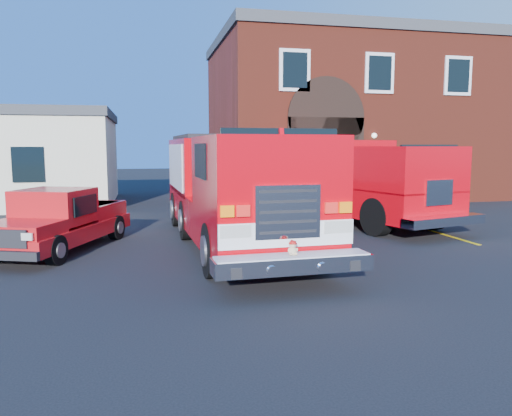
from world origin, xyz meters
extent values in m
plane|color=black|center=(0.00, 0.00, 0.00)|extent=(100.00, 100.00, 0.00)
cube|color=#DEBB0B|center=(6.50, 1.00, 0.00)|extent=(0.12, 3.00, 0.01)
cube|color=#DEBB0B|center=(6.50, 4.00, 0.00)|extent=(0.12, 3.00, 0.01)
cube|color=#DEBB0B|center=(6.50, 7.00, 0.00)|extent=(0.12, 3.00, 0.01)
cube|color=maroon|center=(9.00, 14.00, 4.00)|extent=(15.00, 10.00, 8.00)
cube|color=#3A3D3F|center=(9.00, 14.00, 8.20)|extent=(15.20, 10.20, 0.50)
cube|color=black|center=(5.50, 8.98, 2.00)|extent=(3.60, 0.12, 4.00)
cylinder|color=black|center=(5.50, 8.98, 4.00)|extent=(3.60, 0.12, 3.60)
cube|color=black|center=(4.00, 8.95, 6.00)|extent=(1.40, 0.10, 1.80)
cube|color=black|center=(8.00, 8.95, 6.00)|extent=(1.40, 0.10, 1.80)
cube|color=black|center=(12.00, 8.95, 6.00)|extent=(1.40, 0.10, 1.80)
cube|color=beige|center=(-9.00, 13.00, 2.00)|extent=(10.00, 8.00, 4.00)
cube|color=black|center=(-7.00, 8.97, 2.00)|extent=(1.20, 0.10, 1.40)
cylinder|color=black|center=(-1.15, -2.28, 0.58)|extent=(0.41, 1.17, 1.15)
cylinder|color=black|center=(1.16, -2.19, 0.58)|extent=(0.41, 1.17, 1.15)
cube|color=red|center=(-0.13, 1.12, 0.89)|extent=(2.99, 9.52, 0.94)
cube|color=red|center=(-0.22, 3.52, 2.09)|extent=(2.80, 4.71, 1.68)
cube|color=red|center=(-0.01, -1.92, 2.15)|extent=(2.75, 3.45, 1.57)
cube|color=black|center=(0.04, -3.23, 2.57)|extent=(2.31, 0.17, 0.98)
cube|color=red|center=(-0.01, -1.92, 3.02)|extent=(1.69, 0.42, 0.15)
cube|color=white|center=(0.06, -3.61, 1.10)|extent=(2.62, 0.17, 0.46)
cube|color=silver|center=(0.06, -3.62, 1.52)|extent=(1.26, 0.11, 0.98)
cube|color=silver|center=(0.07, -3.91, 0.61)|extent=(2.95, 0.69, 0.29)
cube|color=#B7B7BF|center=(-1.54, 3.47, 2.09)|extent=(0.19, 3.77, 1.36)
cube|color=#B7B7BF|center=(1.10, 3.58, 2.09)|extent=(0.19, 3.77, 1.36)
sphere|color=tan|center=(0.07, -3.91, 0.84)|extent=(0.17, 0.17, 0.16)
sphere|color=tan|center=(0.07, -3.91, 0.96)|extent=(0.13, 0.13, 0.13)
sphere|color=tan|center=(0.02, -3.90, 1.01)|extent=(0.05, 0.05, 0.05)
sphere|color=tan|center=(0.12, -3.90, 1.01)|extent=(0.05, 0.05, 0.05)
ellipsoid|color=red|center=(0.07, -3.91, 1.00)|extent=(0.14, 0.14, 0.08)
cylinder|color=red|center=(0.07, -3.92, 0.98)|extent=(0.16, 0.16, 0.01)
cylinder|color=black|center=(-4.54, -0.42, 0.35)|extent=(0.49, 0.75, 0.71)
cube|color=red|center=(-4.67, 1.38, 0.49)|extent=(3.40, 5.17, 0.40)
cube|color=red|center=(-5.29, -0.22, 0.84)|extent=(1.99, 1.82, 0.31)
cube|color=red|center=(-4.77, 1.14, 1.19)|extent=(2.09, 2.07, 0.88)
cube|color=red|center=(-4.16, 2.70, 0.84)|extent=(2.19, 2.32, 0.49)
cube|color=black|center=(-5.57, -0.95, 0.40)|extent=(1.72, 0.77, 0.19)
cylinder|color=black|center=(4.36, 1.47, 0.58)|extent=(0.66, 1.23, 1.17)
cylinder|color=black|center=(6.62, 2.07, 0.58)|extent=(0.66, 1.23, 1.17)
cube|color=red|center=(4.72, 4.65, 0.90)|extent=(4.77, 8.91, 0.96)
cube|color=red|center=(4.30, 6.19, 2.13)|extent=(3.95, 5.83, 1.60)
cube|color=red|center=(5.49, 1.77, 2.02)|extent=(3.23, 3.15, 1.38)
cube|color=#B7B7BF|center=(3.01, 5.84, 2.02)|extent=(1.20, 4.33, 1.81)
cube|color=#B7B7BF|center=(5.60, 6.54, 2.02)|extent=(1.20, 4.33, 1.81)
cube|color=silver|center=(5.89, 0.28, 0.58)|extent=(2.90, 1.21, 0.27)
camera|label=1|loc=(-2.50, -12.36, 2.72)|focal=35.00mm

